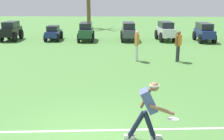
{
  "coord_description": "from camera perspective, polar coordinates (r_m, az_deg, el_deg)",
  "views": [
    {
      "loc": [
        0.67,
        -5.89,
        3.27
      ],
      "look_at": [
        0.35,
        3.02,
        0.9
      ],
      "focal_mm": 45.0,
      "sensor_mm": 36.0,
      "label": 1
    }
  ],
  "objects": [
    {
      "name": "teammate_midfield",
      "position": [
        14.4,
        5.08,
        5.53
      ],
      "size": [
        0.27,
        0.5,
        1.56
      ],
      "color": "silver",
      "rests_on": "ground_plane"
    },
    {
      "name": "parked_car_slot_e",
      "position": [
        21.41,
        10.82,
        7.85
      ],
      "size": [
        1.38,
        2.44,
        1.4
      ],
      "color": "silver",
      "rests_on": "ground_plane"
    },
    {
      "name": "parked_car_slot_b",
      "position": [
        21.72,
        -11.81,
        7.43
      ],
      "size": [
        1.18,
        2.24,
        1.1
      ],
      "color": "navy",
      "rests_on": "ground_plane"
    },
    {
      "name": "parked_car_slot_f",
      "position": [
        21.68,
        18.23,
        7.41
      ],
      "size": [
        1.14,
        2.4,
        1.34
      ],
      "color": "navy",
      "rests_on": "ground_plane"
    },
    {
      "name": "parked_car_slot_d",
      "position": [
        21.13,
        3.37,
        7.94
      ],
      "size": [
        1.22,
        2.43,
        1.34
      ],
      "color": "#474C51",
      "rests_on": "ground_plane"
    },
    {
      "name": "teammate_near_sideline",
      "position": [
        14.58,
        13.33,
        5.3
      ],
      "size": [
        0.36,
        0.44,
        1.56
      ],
      "color": "#33333D",
      "rests_on": "ground_plane"
    },
    {
      "name": "ground_plane",
      "position": [
        6.77,
        -3.99,
        -14.03
      ],
      "size": [
        80.0,
        80.0,
        0.0
      ],
      "primitive_type": "plane",
      "color": "#4E843E"
    },
    {
      "name": "field_line_paint",
      "position": [
        7.19,
        -3.58,
        -12.14
      ],
      "size": [
        19.46,
        1.55,
        0.01
      ],
      "primitive_type": "cube",
      "rotation": [
        0.0,
        0.0,
        0.08
      ],
      "color": "white",
      "rests_on": "ground_plane"
    },
    {
      "name": "parked_car_slot_c",
      "position": [
        21.1,
        -5.28,
        7.9
      ],
      "size": [
        1.27,
        2.45,
        1.34
      ],
      "color": "#235133",
      "rests_on": "ground_plane"
    },
    {
      "name": "frisbee_in_flight",
      "position": [
        6.48,
        12.31,
        -9.72
      ],
      "size": [
        0.33,
        0.33,
        0.06
      ],
      "color": "white"
    },
    {
      "name": "parked_car_slot_a",
      "position": [
        22.55,
        -19.81,
        7.59
      ],
      "size": [
        1.26,
        2.39,
        1.4
      ],
      "color": "black",
      "rests_on": "ground_plane"
    },
    {
      "name": "frisbee_thrower",
      "position": [
        6.51,
        7.32,
        -7.6
      ],
      "size": [
        1.12,
        0.46,
        1.41
      ],
      "color": "#191E38",
      "rests_on": "ground_plane"
    }
  ]
}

